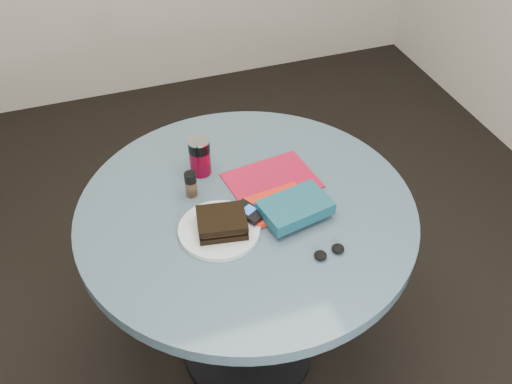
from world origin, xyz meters
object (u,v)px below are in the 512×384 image
object	(u,v)px
pepper_grinder	(191,184)
soda_can	(200,156)
table	(247,245)
magazine	(272,181)
sandwich	(222,223)
plate	(219,230)
headphones	(329,252)
novel	(295,208)
mp3_player	(249,212)
red_book	(277,205)

from	to	relation	value
pepper_grinder	soda_can	bearing A→B (deg)	60.29
table	magazine	xyz separation A→B (m)	(0.11, 0.08, 0.17)
sandwich	magazine	size ratio (longest dim) A/B	0.57
plate	headphones	bearing A→B (deg)	-35.03
soda_can	sandwich	bearing A→B (deg)	-92.51
novel	mp3_player	bearing A→B (deg)	152.10
magazine	headphones	bearing A→B (deg)	-90.74
soda_can	red_book	distance (m)	0.29
magazine	plate	bearing A→B (deg)	-151.76
soda_can	novel	world-z (taller)	soda_can
magazine	sandwich	bearing A→B (deg)	-149.91
soda_can	headphones	bearing A→B (deg)	-62.28
pepper_grinder	mp3_player	world-z (taller)	pepper_grinder
sandwich	soda_can	size ratio (longest dim) A/B	1.20
novel	headphones	world-z (taller)	novel
table	mp3_player	size ratio (longest dim) A/B	9.43
plate	soda_can	bearing A→B (deg)	85.86
mp3_player	novel	bearing A→B (deg)	-16.73
magazine	red_book	bearing A→B (deg)	-110.78
sandwich	mp3_player	size ratio (longest dim) A/B	1.42
magazine	headphones	xyz separation A→B (m)	(0.04, -0.33, 0.01)
magazine	novel	distance (m)	0.17
table	plate	distance (m)	0.21
sandwich	table	bearing A→B (deg)	38.44
table	plate	xyz separation A→B (m)	(-0.10, -0.07, 0.17)
sandwich	pepper_grinder	xyz separation A→B (m)	(-0.04, 0.18, 0.00)
table	soda_can	size ratio (longest dim) A/B	7.95
table	red_book	xyz separation A→B (m)	(0.08, -0.03, 0.18)
table	sandwich	world-z (taller)	sandwich
table	pepper_grinder	bearing A→B (deg)	142.92
novel	headphones	bearing A→B (deg)	-89.45
headphones	magazine	bearing A→B (deg)	96.99
plate	pepper_grinder	distance (m)	0.18
table	plate	bearing A→B (deg)	-145.48
red_book	novel	distance (m)	0.07
plate	mp3_player	bearing A→B (deg)	13.30
pepper_grinder	novel	xyz separation A→B (m)	(0.26, -0.19, -0.00)
table	novel	size ratio (longest dim) A/B	5.16
red_book	novel	world-z (taller)	novel
sandwich	pepper_grinder	bearing A→B (deg)	102.99
table	sandwich	size ratio (longest dim) A/B	6.64
plate	pepper_grinder	world-z (taller)	pepper_grinder
pepper_grinder	novel	world-z (taller)	pepper_grinder
table	magazine	bearing A→B (deg)	37.29
magazine	red_book	world-z (taller)	red_book
novel	magazine	bearing A→B (deg)	81.22
novel	pepper_grinder	bearing A→B (deg)	132.00
table	pepper_grinder	xyz separation A→B (m)	(-0.14, 0.10, 0.21)
red_book	mp3_player	size ratio (longest dim) A/B	1.71
table	mp3_player	bearing A→B (deg)	-100.65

